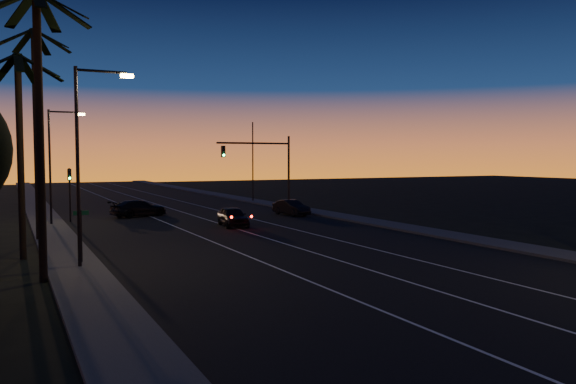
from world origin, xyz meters
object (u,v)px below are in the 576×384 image
signal_mast (265,160)px  lead_car (233,216)px  cross_car (139,208)px  right_car (291,208)px

signal_mast → lead_car: signal_mast is taller
signal_mast → cross_car: signal_mast is taller
signal_mast → right_car: 5.23m
right_car → cross_car: (-12.08, 4.87, 0.05)m
signal_mast → lead_car: bearing=-127.6°
lead_car → cross_car: (-4.70, 10.00, -0.00)m
signal_mast → right_car: bearing=-70.4°
right_car → cross_car: bearing=158.0°
lead_car → signal_mast: bearing=52.4°
lead_car → right_car: lead_car is taller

